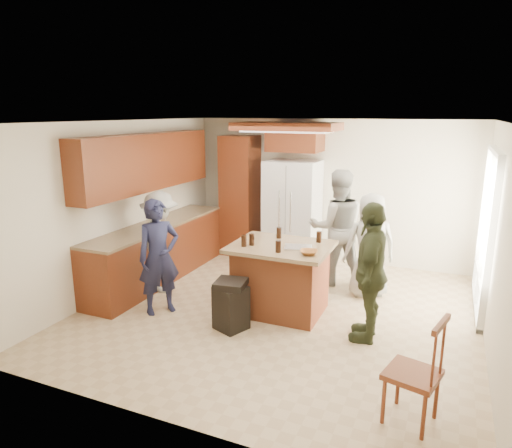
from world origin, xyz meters
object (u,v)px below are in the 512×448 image
at_px(refrigerator, 292,212).
at_px(trash_bin, 231,304).
at_px(person_behind_left, 337,227).
at_px(person_side_right, 370,272).
at_px(person_behind_right, 370,245).
at_px(spindle_chair, 415,375).
at_px(person_counter, 161,242).
at_px(person_front_left, 159,257).
at_px(kitchen_island, 281,278).

relative_size(refrigerator, trash_bin, 2.86).
xyz_separation_m(person_behind_left, person_side_right, (0.78, -1.63, -0.07)).
height_order(person_behind_right, person_side_right, person_side_right).
bearing_deg(person_behind_right, spindle_chair, 82.93).
relative_size(person_behind_left, person_counter, 1.19).
bearing_deg(trash_bin, person_front_left, 175.70).
distance_m(person_behind_right, spindle_chair, 2.85).
bearing_deg(trash_bin, person_counter, 154.17).
distance_m(person_behind_left, person_counter, 2.67).
relative_size(person_side_right, person_counter, 1.10).
relative_size(person_behind_left, kitchen_island, 1.40).
xyz_separation_m(person_side_right, spindle_chair, (0.62, -1.38, -0.37)).
height_order(kitchen_island, spindle_chair, spindle_chair).
distance_m(person_counter, kitchen_island, 1.92).
height_order(refrigerator, kitchen_island, refrigerator).
bearing_deg(trash_bin, person_behind_right, 51.93).
height_order(person_behind_left, person_behind_right, person_behind_left).
height_order(person_front_left, person_counter, person_front_left).
bearing_deg(trash_bin, spindle_chair, -23.50).
bearing_deg(person_side_right, person_counter, -98.70).
bearing_deg(kitchen_island, trash_bin, -118.17).
height_order(person_front_left, spindle_chair, person_front_left).
height_order(person_side_right, kitchen_island, person_side_right).
height_order(person_front_left, refrigerator, refrigerator).
bearing_deg(refrigerator, kitchen_island, -75.13).
height_order(person_front_left, person_behind_left, person_behind_left).
xyz_separation_m(person_front_left, person_counter, (-0.42, 0.65, -0.02)).
xyz_separation_m(person_behind_left, trash_bin, (-0.81, -2.05, -0.58)).
bearing_deg(person_behind_left, person_behind_right, 127.63).
bearing_deg(kitchen_island, person_behind_right, 46.26).
distance_m(person_front_left, person_side_right, 2.70).
bearing_deg(person_behind_left, trash_bin, 44.92).
relative_size(person_behind_right, refrigerator, 0.84).
bearing_deg(person_behind_left, person_counter, 6.12).
height_order(person_behind_left, kitchen_island, person_behind_left).
distance_m(person_behind_left, trash_bin, 2.28).
height_order(trash_bin, spindle_chair, spindle_chair).
height_order(person_behind_left, person_counter, person_behind_left).
xyz_separation_m(person_side_right, kitchen_island, (-1.20, 0.30, -0.35)).
bearing_deg(spindle_chair, person_counter, 155.55).
distance_m(refrigerator, kitchen_island, 2.21).
bearing_deg(person_behind_right, person_behind_left, -53.19).
relative_size(person_side_right, kitchen_island, 1.29).
height_order(person_behind_right, refrigerator, refrigerator).
distance_m(person_behind_right, trash_bin, 2.26).
distance_m(person_front_left, person_behind_right, 2.96).
bearing_deg(person_behind_right, person_front_left, 9.77).
bearing_deg(person_behind_right, person_counter, -4.96).
bearing_deg(kitchen_island, person_behind_left, 72.37).
relative_size(person_front_left, refrigerator, 0.85).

